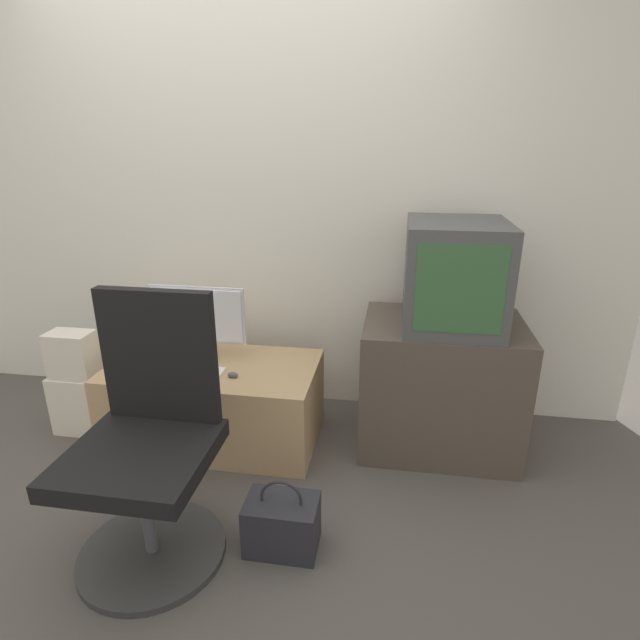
% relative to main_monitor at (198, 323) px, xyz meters
% --- Properties ---
extents(ground_plane, '(12.00, 12.00, 0.00)m').
position_rel_main_monitor_xyz_m(ground_plane, '(0.17, -0.85, -0.65)').
color(ground_plane, '#4C4742').
extents(wall_back, '(4.40, 0.05, 2.60)m').
position_rel_main_monitor_xyz_m(wall_back, '(0.17, 0.48, 0.65)').
color(wall_back, silver).
rests_on(wall_back, ground_plane).
extents(desk, '(1.11, 0.61, 0.44)m').
position_rel_main_monitor_xyz_m(desk, '(0.09, -0.07, -0.43)').
color(desk, tan).
rests_on(desk, ground_plane).
extents(side_stand, '(0.81, 0.59, 0.70)m').
position_rel_main_monitor_xyz_m(side_stand, '(1.29, 0.07, -0.30)').
color(side_stand, '#4C4238').
rests_on(side_stand, ground_plane).
extents(main_monitor, '(0.52, 0.19, 0.41)m').
position_rel_main_monitor_xyz_m(main_monitor, '(0.00, 0.00, 0.00)').
color(main_monitor, silver).
rests_on(main_monitor, desk).
extents(keyboard, '(0.34, 0.13, 0.01)m').
position_rel_main_monitor_xyz_m(keyboard, '(0.02, -0.18, -0.20)').
color(keyboard, white).
rests_on(keyboard, desk).
extents(mouse, '(0.05, 0.03, 0.03)m').
position_rel_main_monitor_xyz_m(mouse, '(0.25, -0.20, -0.19)').
color(mouse, '#4C4C51').
rests_on(mouse, desk).
extents(crt_tv, '(0.47, 0.55, 0.51)m').
position_rel_main_monitor_xyz_m(crt_tv, '(1.32, 0.05, 0.31)').
color(crt_tv, '#474747').
rests_on(crt_tv, side_stand).
extents(office_chair, '(0.58, 0.58, 1.04)m').
position_rel_main_monitor_xyz_m(office_chair, '(0.14, -0.87, -0.20)').
color(office_chair, '#333333').
rests_on(office_chair, ground_plane).
extents(cardboard_box_lower, '(0.30, 0.16, 0.34)m').
position_rel_main_monitor_xyz_m(cardboard_box_lower, '(-0.68, -0.14, -0.48)').
color(cardboard_box_lower, beige).
rests_on(cardboard_box_lower, ground_plane).
extents(cardboard_box_upper, '(0.24, 0.15, 0.26)m').
position_rel_main_monitor_xyz_m(cardboard_box_upper, '(-0.68, -0.14, -0.18)').
color(cardboard_box_upper, beige).
rests_on(cardboard_box_upper, cardboard_box_lower).
extents(handbag, '(0.29, 0.19, 0.32)m').
position_rel_main_monitor_xyz_m(handbag, '(0.64, -0.81, -0.53)').
color(handbag, '#232328').
rests_on(handbag, ground_plane).
extents(book, '(0.17, 0.14, 0.02)m').
position_rel_main_monitor_xyz_m(book, '(-0.55, -0.38, -0.63)').
color(book, beige).
rests_on(book, ground_plane).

